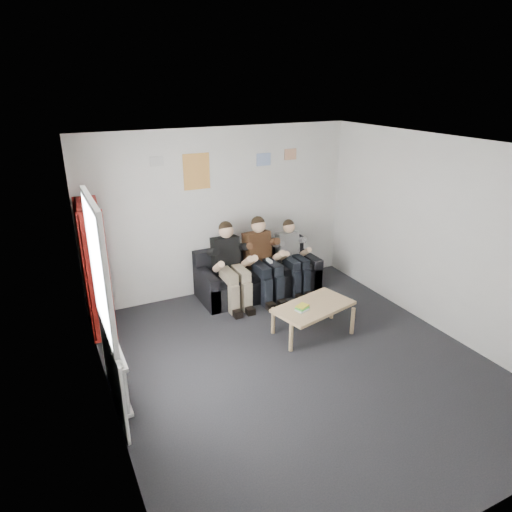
{
  "coord_description": "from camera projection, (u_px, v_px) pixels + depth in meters",
  "views": [
    {
      "loc": [
        -2.65,
        -4.15,
        3.38
      ],
      "look_at": [
        0.03,
        1.3,
        1.01
      ],
      "focal_mm": 32.0,
      "sensor_mm": 36.0,
      "label": 1
    }
  ],
  "objects": [
    {
      "name": "room_shell",
      "position": [
        303.0,
        265.0,
        5.3
      ],
      "size": [
        5.0,
        5.0,
        5.0
      ],
      "color": "black",
      "rests_on": "ground"
    },
    {
      "name": "sofa",
      "position": [
        258.0,
        276.0,
        7.65
      ],
      "size": [
        2.01,
        0.82,
        0.78
      ],
      "color": "black",
      "rests_on": "ground"
    },
    {
      "name": "bookshelf",
      "position": [
        96.0,
        268.0,
        6.29
      ],
      "size": [
        0.28,
        0.84,
        1.86
      ],
      "rotation": [
        0.0,
        0.0,
        -0.09
      ],
      "color": "maroon",
      "rests_on": "ground"
    },
    {
      "name": "coffee_table",
      "position": [
        313.0,
        309.0,
        6.34
      ],
      "size": [
        1.11,
        0.61,
        0.44
      ],
      "rotation": [
        0.0,
        0.0,
        0.24
      ],
      "color": "tan",
      "rests_on": "ground"
    },
    {
      "name": "game_cases",
      "position": [
        302.0,
        308.0,
        6.2
      ],
      "size": [
        0.21,
        0.18,
        0.04
      ],
      "rotation": [
        0.0,
        0.0,
        0.28
      ],
      "color": "silver",
      "rests_on": "coffee_table"
    },
    {
      "name": "person_left",
      "position": [
        231.0,
        266.0,
        7.12
      ],
      "size": [
        0.42,
        0.9,
        1.32
      ],
      "rotation": [
        0.0,
        0.0,
        -0.04
      ],
      "color": "black",
      "rests_on": "sofa"
    },
    {
      "name": "person_middle",
      "position": [
        263.0,
        260.0,
        7.35
      ],
      "size": [
        0.43,
        0.91,
        1.33
      ],
      "rotation": [
        0.0,
        0.0,
        0.09
      ],
      "color": "#55301C",
      "rests_on": "sofa"
    },
    {
      "name": "person_right",
      "position": [
        293.0,
        257.0,
        7.6
      ],
      "size": [
        0.36,
        0.78,
        1.2
      ],
      "rotation": [
        0.0,
        0.0,
        -0.03
      ],
      "color": "silver",
      "rests_on": "sofa"
    },
    {
      "name": "radiator",
      "position": [
        121.0,
        378.0,
        4.94
      ],
      "size": [
        0.1,
        0.64,
        0.6
      ],
      "color": "white",
      "rests_on": "ground"
    },
    {
      "name": "window",
      "position": [
        106.0,
        324.0,
        4.67
      ],
      "size": [
        0.05,
        1.3,
        2.36
      ],
      "color": "white",
      "rests_on": "room_shell"
    },
    {
      "name": "poster_large",
      "position": [
        197.0,
        172.0,
        6.96
      ],
      "size": [
        0.42,
        0.01,
        0.55
      ],
      "primitive_type": "cube",
      "color": "#E9E052",
      "rests_on": "room_shell"
    },
    {
      "name": "poster_blue",
      "position": [
        264.0,
        159.0,
        7.39
      ],
      "size": [
        0.25,
        0.01,
        0.2
      ],
      "primitive_type": "cube",
      "color": "#3D77D1",
      "rests_on": "room_shell"
    },
    {
      "name": "poster_pink",
      "position": [
        290.0,
        154.0,
        7.58
      ],
      "size": [
        0.22,
        0.01,
        0.18
      ],
      "primitive_type": "cube",
      "color": "#B83994",
      "rests_on": "room_shell"
    },
    {
      "name": "poster_sign",
      "position": [
        157.0,
        161.0,
        6.64
      ],
      "size": [
        0.2,
        0.01,
        0.14
      ],
      "primitive_type": "cube",
      "color": "silver",
      "rests_on": "room_shell"
    }
  ]
}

